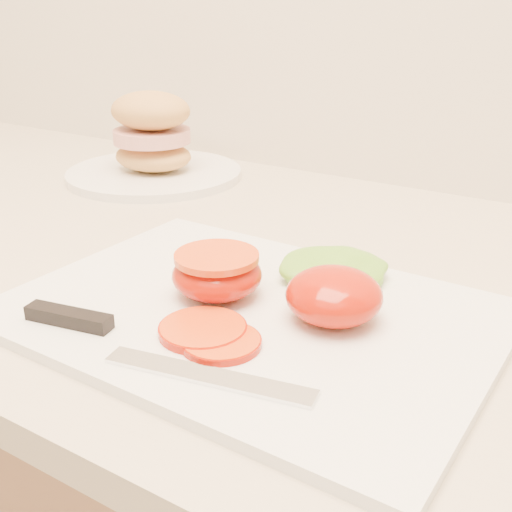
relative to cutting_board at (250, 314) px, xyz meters
The scene contains 8 objects.
cutting_board is the anchor object (origin of this frame).
tomato_half_dome 0.08m from the cutting_board, 17.04° to the left, with size 0.08×0.08×0.04m, color #B11103.
tomato_half_cut 0.05m from the cutting_board, behind, with size 0.08×0.08×0.04m.
tomato_slice_0 0.06m from the cutting_board, 98.88° to the right, with size 0.07×0.07×0.01m, color #F4551E.
tomato_slice_1 0.06m from the cutting_board, 76.90° to the right, with size 0.06×0.06×0.01m, color #F4551E.
lettuce_leaf_0 0.10m from the cutting_board, 68.35° to the left, with size 0.10×0.07×0.02m, color #6BC434.
knife 0.11m from the cutting_board, 117.99° to the right, with size 0.26×0.05×0.01m.
sandwich_plate 0.47m from the cutting_board, 140.52° to the left, with size 0.26×0.26×0.13m.
Camera 1 is at (-0.11, 1.14, 1.19)m, focal length 45.00 mm.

